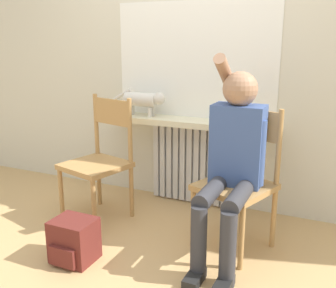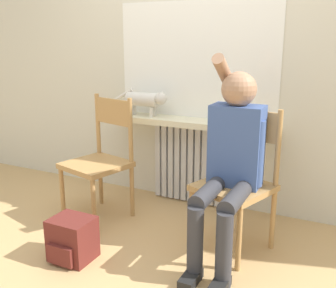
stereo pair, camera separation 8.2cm
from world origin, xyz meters
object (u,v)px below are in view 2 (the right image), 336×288
object	(u,v)px
cat	(146,100)
backpack	(72,239)
chair_right	(238,179)
person	(231,156)
chair_left	(101,158)

from	to	relation	value
cat	backpack	world-z (taller)	cat
chair_right	person	xyz separation A→B (m)	(-0.02, -0.13, 0.20)
person	backpack	distance (m)	1.18
cat	backpack	distance (m)	1.38
chair_left	cat	bearing A→B (deg)	87.81
chair_left	person	bearing A→B (deg)	8.13
cat	person	bearing A→B (deg)	-32.56
chair_left	backpack	world-z (taller)	chair_left
person	cat	bearing A→B (deg)	147.44
chair_left	backpack	bearing A→B (deg)	-56.91
person	cat	size ratio (longest dim) A/B	2.58
person	backpack	world-z (taller)	person
chair_left	person	distance (m)	1.15
backpack	cat	bearing A→B (deg)	93.42
chair_right	person	world-z (taller)	person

